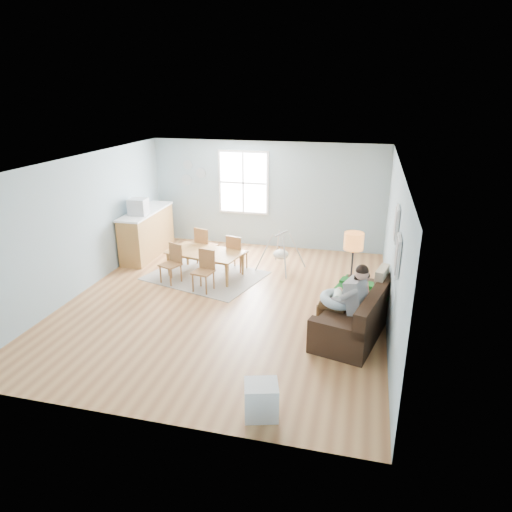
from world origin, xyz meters
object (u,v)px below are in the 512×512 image
(floor_lamp, at_px, (353,249))
(storage_cube, at_px, (261,400))
(monitor, at_px, (138,207))
(chair_ne, at_px, (236,251))
(chair_se, at_px, (205,268))
(sofa, at_px, (358,316))
(dining_table, at_px, (205,264))
(chair_nw, at_px, (204,244))
(baby_swing, at_px, (281,254))
(father, at_px, (347,298))
(chair_sw, at_px, (173,261))
(toddler, at_px, (359,288))
(counter, at_px, (147,232))

(floor_lamp, height_order, storage_cube, floor_lamp)
(floor_lamp, bearing_deg, monitor, 159.21)
(chair_ne, xyz_separation_m, monitor, (-2.40, 0.16, 0.84))
(storage_cube, height_order, chair_se, chair_se)
(sofa, xyz_separation_m, dining_table, (-3.35, 1.70, -0.02))
(chair_nw, xyz_separation_m, baby_swing, (1.80, 0.10, -0.12))
(father, bearing_deg, chair_sw, 158.01)
(chair_nw, height_order, chair_ne, chair_nw)
(toddler, relative_size, counter, 0.40)
(father, distance_m, counter, 5.81)
(toddler, relative_size, dining_table, 0.50)
(chair_ne, relative_size, monitor, 1.96)
(chair_nw, distance_m, monitor, 1.77)
(toddler, relative_size, chair_ne, 0.94)
(dining_table, distance_m, chair_nw, 0.76)
(sofa, relative_size, toddler, 2.78)
(father, height_order, counter, father)
(father, distance_m, floor_lamp, 0.91)
(chair_sw, bearing_deg, counter, 132.02)
(toddler, height_order, monitor, monitor)
(father, relative_size, counter, 0.66)
(father, xyz_separation_m, baby_swing, (-1.61, 2.72, -0.33))
(storage_cube, bearing_deg, chair_sw, 127.01)
(father, xyz_separation_m, chair_sw, (-3.71, 1.50, -0.25))
(toddler, height_order, chair_nw, toddler)
(toddler, xyz_separation_m, dining_table, (-3.32, 1.48, -0.42))
(toddler, relative_size, chair_sw, 0.96)
(chair_se, distance_m, chair_ne, 1.17)
(chair_nw, distance_m, baby_swing, 1.81)
(dining_table, relative_size, chair_nw, 1.78)
(storage_cube, distance_m, chair_nw, 5.46)
(floor_lamp, relative_size, chair_nw, 1.80)
(toddler, relative_size, floor_lamp, 0.50)
(monitor, bearing_deg, dining_table, -18.22)
(chair_nw, bearing_deg, toddler, -31.09)
(dining_table, xyz_separation_m, counter, (-1.86, 0.99, 0.29))
(chair_nw, xyz_separation_m, counter, (-1.60, 0.31, 0.06))
(father, bearing_deg, toddler, 69.46)
(floor_lamp, height_order, chair_ne, floor_lamp)
(sofa, relative_size, baby_swing, 2.01)
(chair_se, relative_size, baby_swing, 0.76)
(sofa, xyz_separation_m, baby_swing, (-1.81, 2.47, 0.09))
(father, bearing_deg, chair_nw, 142.35)
(monitor, relative_size, baby_swing, 0.39)
(chair_nw, distance_m, chair_ne, 0.86)
(father, distance_m, monitor, 5.63)
(dining_table, xyz_separation_m, baby_swing, (1.54, 0.77, 0.11))
(chair_sw, height_order, chair_ne, chair_ne)
(chair_nw, bearing_deg, floor_lamp, -29.89)
(chair_nw, relative_size, counter, 0.44)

